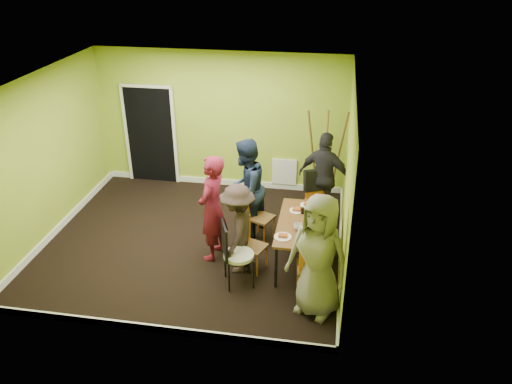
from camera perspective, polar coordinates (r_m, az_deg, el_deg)
ground at (r=8.74m, az=-7.04°, el=-5.58°), size 5.00×5.00×0.00m
room_walls at (r=8.29m, az=-7.50°, el=0.33°), size 5.04×4.54×2.82m
dining_table at (r=7.80m, az=5.84°, el=-3.87°), size 0.90×1.50×0.75m
chair_left_far at (r=8.51m, az=0.17°, el=-2.31°), size 0.49×0.49×0.91m
chair_left_near at (r=7.78m, az=-0.73°, el=-5.64°), size 0.46×0.46×0.86m
chair_back_end at (r=9.03m, az=6.85°, el=0.67°), size 0.55×0.59×0.99m
chair_front_end at (r=7.20m, az=6.34°, el=-8.37°), size 0.44×0.45×0.96m
chair_bentwood at (r=7.39m, az=-2.56°, el=-6.77°), size 0.53×0.52×1.05m
easel at (r=9.61m, az=7.93°, el=3.94°), size 0.76×0.72×1.91m
plate_near_left at (r=8.08m, az=4.65°, el=-2.13°), size 0.23×0.23×0.01m
plate_near_right at (r=7.39m, az=3.08°, el=-5.14°), size 0.26×0.26×0.01m
plate_far_back at (r=8.25m, az=5.92°, el=-1.51°), size 0.24×0.24×0.01m
plate_far_front at (r=7.32m, az=5.38°, el=-5.57°), size 0.21×0.21×0.01m
plate_wall_back at (r=7.87m, az=7.27°, el=-3.14°), size 0.21×0.21×0.01m
plate_wall_front at (r=7.62m, az=7.16°, el=-4.24°), size 0.21×0.21×0.01m
thermos at (r=7.67m, az=5.83°, el=-3.04°), size 0.08×0.08×0.21m
blue_bottle at (r=7.47m, az=6.94°, el=-4.06°), size 0.08×0.08×0.20m
orange_bottle at (r=7.95m, az=5.65°, el=-2.44°), size 0.04×0.04×0.07m
glass_mid at (r=8.00m, az=5.33°, el=-2.13°), size 0.06×0.06×0.10m
glass_back at (r=8.07m, az=6.57°, el=-1.95°), size 0.06×0.06×0.09m
glass_front at (r=7.32m, az=6.35°, el=-5.26°), size 0.06×0.06×0.09m
cup_a at (r=7.56m, az=4.82°, el=-3.98°), size 0.13×0.13×0.10m
cup_b at (r=7.78m, az=7.35°, el=-3.17°), size 0.10×0.10×0.09m
person_standing at (r=7.88m, az=-5.01°, el=-1.87°), size 0.54×0.72×1.78m
person_left_far at (r=8.45m, az=-1.20°, el=0.34°), size 0.89×1.02×1.76m
person_left_near at (r=7.61m, az=-2.10°, el=-4.25°), size 0.58×0.97×1.47m
person_back_end at (r=9.06m, az=7.85°, el=1.71°), size 1.06×0.70×1.68m
person_front_end at (r=6.76m, az=7.14°, el=-7.30°), size 1.04×0.88×1.80m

